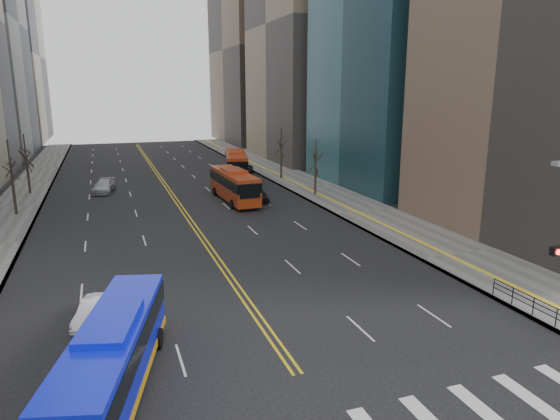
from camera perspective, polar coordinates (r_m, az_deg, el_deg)
sidewalk_right at (r=64.49m, az=3.48°, el=2.72°), size 7.00×130.00×0.15m
sidewalk_left at (r=60.22m, az=-27.84°, el=0.36°), size 5.00×130.00×0.15m
centerline at (r=69.73m, az=-13.22°, el=3.15°), size 0.55×100.00×0.01m
office_towers at (r=82.93m, az=-15.25°, el=21.27°), size 83.00×134.00×58.00m
pedestrian_railing at (r=31.13m, az=27.00°, el=-9.48°), size 0.06×6.06×1.02m
street_trees at (r=48.38m, az=-19.17°, el=4.09°), size 35.20×47.20×7.60m
blue_bus at (r=22.17m, az=-18.55°, el=-15.43°), size 5.35×11.64×3.34m
red_bus_near at (r=56.13m, az=-5.29°, el=3.05°), size 3.20×11.51×3.62m
red_bus_far at (r=71.60m, az=-5.04°, el=5.42°), size 5.29×12.32×3.78m
car_white at (r=29.18m, az=-20.41°, el=-10.75°), size 2.44×4.10×1.28m
car_dark_mid at (r=56.01m, az=-2.35°, el=1.68°), size 1.88×4.03×1.34m
car_silver at (r=64.54m, az=-19.47°, el=2.58°), size 3.15×5.50×1.50m
car_dark_far at (r=74.72m, az=-3.92°, el=4.65°), size 3.37×4.96×1.26m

